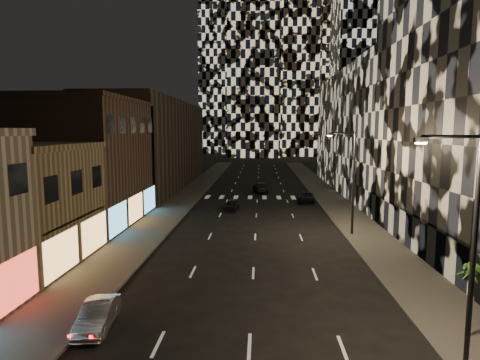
# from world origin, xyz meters

# --- Properties ---
(sidewalk_left) EXTENTS (4.00, 120.00, 0.15)m
(sidewalk_left) POSITION_xyz_m (-10.00, 50.00, 0.07)
(sidewalk_left) COLOR #47443F
(sidewalk_left) RESTS_ON ground
(sidewalk_right) EXTENTS (4.00, 120.00, 0.15)m
(sidewalk_right) POSITION_xyz_m (10.00, 50.00, 0.07)
(sidewalk_right) COLOR #47443F
(sidewalk_right) RESTS_ON ground
(curb_left) EXTENTS (0.20, 120.00, 0.15)m
(curb_left) POSITION_xyz_m (-7.90, 50.00, 0.07)
(curb_left) COLOR #4C4C47
(curb_left) RESTS_ON ground
(curb_right) EXTENTS (0.20, 120.00, 0.15)m
(curb_right) POSITION_xyz_m (7.90, 50.00, 0.07)
(curb_right) COLOR #4C4C47
(curb_right) RESTS_ON ground
(retail_tan) EXTENTS (10.00, 10.00, 8.00)m
(retail_tan) POSITION_xyz_m (-17.00, 21.00, 4.00)
(retail_tan) COLOR olive
(retail_tan) RESTS_ON ground
(retail_brown) EXTENTS (10.00, 15.00, 12.00)m
(retail_brown) POSITION_xyz_m (-17.00, 33.50, 6.00)
(retail_brown) COLOR #443127
(retail_brown) RESTS_ON ground
(retail_filler_left) EXTENTS (10.00, 40.00, 14.00)m
(retail_filler_left) POSITION_xyz_m (-17.00, 60.00, 7.00)
(retail_filler_left) COLOR #443127
(retail_filler_left) RESTS_ON ground
(midrise_base) EXTENTS (0.60, 25.00, 3.00)m
(midrise_base) POSITION_xyz_m (12.30, 24.50, 1.50)
(midrise_base) COLOR #383838
(midrise_base) RESTS_ON ground
(midrise_filler_right) EXTENTS (16.00, 40.00, 18.00)m
(midrise_filler_right) POSITION_xyz_m (20.00, 57.00, 9.00)
(midrise_filler_right) COLOR #232326
(midrise_filler_right) RESTS_ON ground
(tower_right_mid) EXTENTS (20.00, 20.00, 100.00)m
(tower_right_mid) POSITION_xyz_m (35.00, 135.00, 50.00)
(tower_right_mid) COLOR black
(tower_right_mid) RESTS_ON ground
(tower_left_back) EXTENTS (24.00, 24.00, 120.00)m
(tower_left_back) POSITION_xyz_m (-12.00, 165.00, 60.00)
(tower_left_back) COLOR black
(tower_left_back) RESTS_ON ground
(tower_center_low) EXTENTS (18.00, 18.00, 95.00)m
(tower_center_low) POSITION_xyz_m (-2.00, 140.00, 47.50)
(tower_center_low) COLOR black
(tower_center_low) RESTS_ON ground
(streetlight_near) EXTENTS (2.55, 0.25, 9.00)m
(streetlight_near) POSITION_xyz_m (8.35, 10.00, 5.35)
(streetlight_near) COLOR black
(streetlight_near) RESTS_ON sidewalk_right
(streetlight_far) EXTENTS (2.55, 0.25, 9.00)m
(streetlight_far) POSITION_xyz_m (8.35, 30.00, 5.35)
(streetlight_far) COLOR black
(streetlight_far) RESTS_ON sidewalk_right
(car_silver_parked) EXTENTS (1.73, 3.91, 1.25)m
(car_silver_parked) POSITION_xyz_m (-7.20, 12.28, 0.62)
(car_silver_parked) COLOR #AAAAB0
(car_silver_parked) RESTS_ON ground
(car_dark_midlane) EXTENTS (1.88, 3.77, 1.23)m
(car_dark_midlane) POSITION_xyz_m (-2.93, 40.89, 0.62)
(car_dark_midlane) COLOR black
(car_dark_midlane) RESTS_ON ground
(car_dark_oncoming) EXTENTS (2.61, 5.26, 1.47)m
(car_dark_oncoming) POSITION_xyz_m (0.50, 54.99, 0.73)
(car_dark_oncoming) COLOR black
(car_dark_oncoming) RESTS_ON ground
(car_dark_rightlane) EXTENTS (2.51, 4.74, 1.27)m
(car_dark_rightlane) POSITION_xyz_m (6.40, 46.62, 0.64)
(car_dark_rightlane) COLOR black
(car_dark_rightlane) RESTS_ON ground
(palm_tree) EXTENTS (1.68, 1.70, 3.33)m
(palm_tree) POSITION_xyz_m (9.70, 12.08, 2.89)
(palm_tree) COLOR #47331E
(palm_tree) RESTS_ON sidewalk_right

